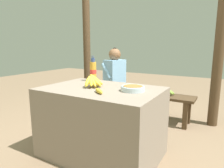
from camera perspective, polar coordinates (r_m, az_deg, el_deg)
ground_plane at (r=2.17m, az=-2.96°, el=-19.27°), size 12.00×12.00×0.00m
market_counter at (r=2.02m, az=-3.06°, el=-10.77°), size 1.13×0.76×0.69m
banana_bunch_ripe at (r=1.97m, az=-5.45°, el=0.97°), size 0.18×0.28×0.13m
serving_bowl at (r=1.79m, az=5.96°, el=-1.15°), size 0.21×0.21×0.05m
water_bottle at (r=2.29m, az=-5.42°, el=3.71°), size 0.07×0.07×0.29m
loose_banana_front at (r=1.71m, az=-3.78°, el=-1.97°), size 0.15×0.13×0.04m
wooden_bench at (r=3.11m, az=6.50°, el=-3.18°), size 1.76×0.32×0.40m
seated_vendor at (r=3.20m, az=0.16°, el=2.21°), size 0.44×0.42×1.06m
banana_bunch_green at (r=2.92m, az=15.76°, el=-2.10°), size 0.15×0.25×0.12m
support_post_near at (r=3.77m, az=-7.24°, el=12.05°), size 0.13×0.13×2.35m
support_post_far at (r=2.99m, az=28.51°, el=11.23°), size 0.13×0.13×2.35m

